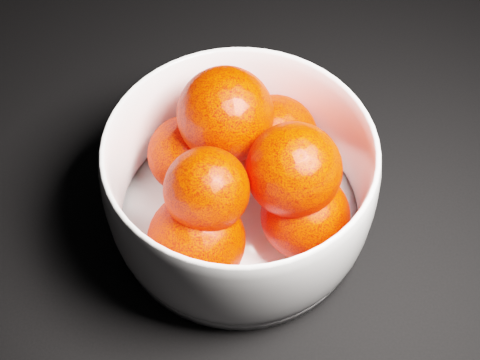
{
  "coord_description": "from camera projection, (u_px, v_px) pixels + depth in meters",
  "views": [
    {
      "loc": [
        -0.23,
        -0.29,
        0.5
      ],
      "look_at": [
        -0.25,
        0.03,
        0.06
      ],
      "focal_mm": 50.0,
      "sensor_mm": 36.0,
      "label": 1
    }
  ],
  "objects": [
    {
      "name": "bowl",
      "position": [
        240.0,
        184.0,
        0.55
      ],
      "size": [
        0.22,
        0.22,
        0.11
      ],
      "rotation": [
        0.0,
        0.0,
        -0.12
      ],
      "color": "white",
      "rests_on": "ground"
    },
    {
      "name": "orange_pile",
      "position": [
        243.0,
        172.0,
        0.54
      ],
      "size": [
        0.17,
        0.19,
        0.12
      ],
      "color": "#FE1800",
      "rests_on": "bowl"
    }
  ]
}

